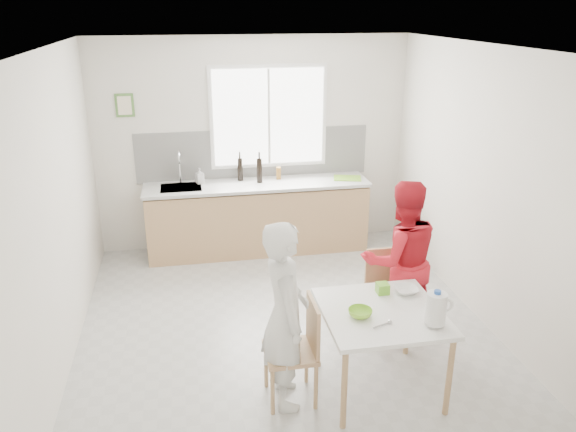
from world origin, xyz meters
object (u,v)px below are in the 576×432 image
Objects in this scene: person_white at (285,315)px; wine_bottle_a at (259,170)px; person_red at (400,260)px; bowl_white at (406,290)px; milk_jug at (436,308)px; chair_left at (298,346)px; wine_bottle_b at (240,169)px; bowl_green at (360,313)px; dining_table at (381,319)px; chair_far at (387,289)px.

person_white is 4.86× the size of wine_bottle_a.
person_red reaches higher than bowl_white.
person_red is 1.06m from milk_jug.
wine_bottle_b reaches higher than chair_left.
person_white is at bearing 31.79° from person_red.
wine_bottle_b is at bearing 100.53° from bowl_green.
bowl_white reaches higher than dining_table.
person_red is 1.04m from bowl_green.
milk_jug is at bearing -23.86° from bowl_green.
person_white reaches higher than dining_table.
chair_far is 3.07× the size of milk_jug.
wine_bottle_b is at bearing -62.30° from person_red.
chair_far is 0.55× the size of person_white.
wine_bottle_b is (-0.23, 0.13, -0.01)m from wine_bottle_a.
chair_left is at bearing -92.22° from wine_bottle_a.
wine_bottle_b is at bearing 150.26° from wine_bottle_a.
milk_jug is (-0.03, -1.09, 0.42)m from chair_far.
bowl_green is 0.58m from bowl_white.
wine_bottle_b reaches higher than bowl_green.
person_white is at bearing 174.99° from bowl_green.
bowl_green is 0.60× the size of wine_bottle_a.
bowl_green is (-0.20, -0.05, 0.11)m from dining_table.
dining_table is 1.09× the size of chair_left.
person_red is 2.71m from wine_bottle_b.
person_red is at bearing 59.57° from dining_table.
wine_bottle_a reaches higher than chair_far.
person_red is at bearing -65.80° from wine_bottle_a.
wine_bottle_a is 0.27m from wine_bottle_b.
chair_far is at bearing 88.65° from milk_jug.
wine_bottle_a is at bearing 177.95° from chair_left.
chair_left is 1.12m from milk_jug.
chair_left is at bearing -165.92° from bowl_white.
bowl_white is (-0.05, -0.56, 0.29)m from chair_far.
person_white reaches higher than bowl_green.
dining_table is at bearing 139.19° from milk_jug.
person_white is (-0.11, 0.00, 0.30)m from chair_left.
milk_jug is 3.43m from wine_bottle_a.
chair_far is 1.07m from bowl_green.
chair_far is 1.44m from person_white.
chair_far reaches higher than bowl_white.
wine_bottle_a is at bearing -65.62° from person_red.
bowl_white is at bearing 92.62° from milk_jug.
bowl_white is 0.54m from milk_jug.
bowl_white is at bearing 30.79° from bowl_green.
dining_table is 2.99× the size of wine_bottle_a.
person_red is (0.45, 0.77, 0.13)m from dining_table.
wine_bottle_a is (-1.02, 2.26, 0.29)m from person_red.
chair_far is (1.04, 0.81, -0.01)m from chair_left.
wine_bottle_a reaches higher than milk_jug.
person_white reaches higher than chair_left.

